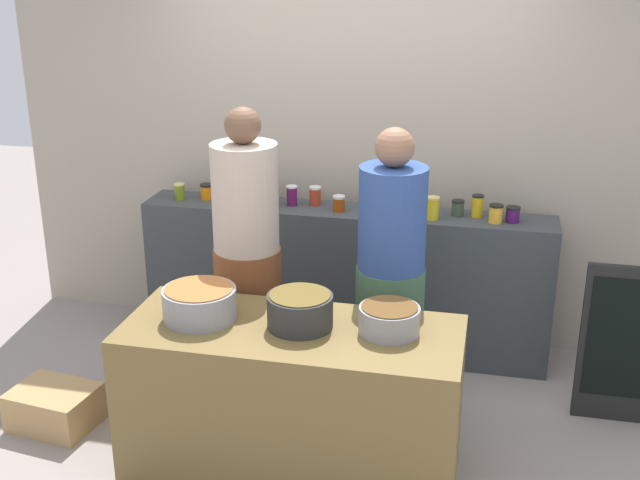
% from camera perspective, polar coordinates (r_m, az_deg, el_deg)
% --- Properties ---
extents(ground, '(12.00, 12.00, 0.00)m').
position_cam_1_polar(ground, '(4.65, -0.97, -13.74)').
color(ground, gray).
extents(storefront_wall, '(4.80, 0.12, 3.00)m').
position_cam_1_polar(storefront_wall, '(5.39, 2.59, 8.42)').
color(storefront_wall, '#B0A390').
rests_on(storefront_wall, ground).
extents(display_shelf, '(2.70, 0.36, 0.99)m').
position_cam_1_polar(display_shelf, '(5.36, 1.76, -2.89)').
color(display_shelf, '#3B4144').
rests_on(display_shelf, ground).
extents(prep_table, '(1.70, 0.70, 0.81)m').
position_cam_1_polar(prep_table, '(4.18, -1.99, -11.32)').
color(prep_table, brown).
rests_on(prep_table, ground).
extents(preserve_jar_0, '(0.07, 0.07, 0.11)m').
position_cam_1_polar(preserve_jar_0, '(5.47, -10.00, 3.43)').
color(preserve_jar_0, olive).
rests_on(preserve_jar_0, display_shelf).
extents(preserve_jar_1, '(0.09, 0.09, 0.11)m').
position_cam_1_polar(preserve_jar_1, '(5.45, -8.10, 3.45)').
color(preserve_jar_1, orange).
rests_on(preserve_jar_1, display_shelf).
extents(preserve_jar_2, '(0.09, 0.09, 0.12)m').
position_cam_1_polar(preserve_jar_2, '(5.43, -6.73, 3.52)').
color(preserve_jar_2, '#B13625').
rests_on(preserve_jar_2, display_shelf).
extents(preserve_jar_3, '(0.08, 0.08, 0.12)m').
position_cam_1_polar(preserve_jar_3, '(5.38, -5.58, 3.44)').
color(preserve_jar_3, '#629726').
rests_on(preserve_jar_3, display_shelf).
extents(preserve_jar_4, '(0.08, 0.08, 0.13)m').
position_cam_1_polar(preserve_jar_4, '(5.35, -4.40, 3.39)').
color(preserve_jar_4, olive).
rests_on(preserve_jar_4, display_shelf).
extents(preserve_jar_5, '(0.08, 0.08, 0.14)m').
position_cam_1_polar(preserve_jar_5, '(5.21, -3.48, 3.01)').
color(preserve_jar_5, '#933619').
rests_on(preserve_jar_5, display_shelf).
extents(preserve_jar_6, '(0.07, 0.07, 0.13)m').
position_cam_1_polar(preserve_jar_6, '(5.27, -2.02, 3.20)').
color(preserve_jar_6, '#5A164C').
rests_on(preserve_jar_6, display_shelf).
extents(preserve_jar_7, '(0.08, 0.08, 0.13)m').
position_cam_1_polar(preserve_jar_7, '(5.27, -0.34, 3.18)').
color(preserve_jar_7, '#A93720').
rests_on(preserve_jar_7, display_shelf).
extents(preserve_jar_8, '(0.08, 0.08, 0.10)m').
position_cam_1_polar(preserve_jar_8, '(5.15, 1.36, 2.64)').
color(preserve_jar_8, '#9B3A0B').
rests_on(preserve_jar_8, display_shelf).
extents(preserve_jar_9, '(0.08, 0.08, 0.12)m').
position_cam_1_polar(preserve_jar_9, '(5.19, 3.79, 2.83)').
color(preserve_jar_9, gold).
rests_on(preserve_jar_9, display_shelf).
extents(preserve_jar_10, '(0.09, 0.09, 0.14)m').
position_cam_1_polar(preserve_jar_10, '(5.17, 5.82, 2.83)').
color(preserve_jar_10, '#5C902F').
rests_on(preserve_jar_10, display_shelf).
extents(preserve_jar_11, '(0.08, 0.08, 0.15)m').
position_cam_1_polar(preserve_jar_11, '(5.03, 8.04, 2.28)').
color(preserve_jar_11, gold).
rests_on(preserve_jar_11, display_shelf).
extents(preserve_jar_12, '(0.08, 0.08, 0.10)m').
position_cam_1_polar(preserve_jar_12, '(5.13, 9.82, 2.27)').
color(preserve_jar_12, '#3A4A38').
rests_on(preserve_jar_12, display_shelf).
extents(preserve_jar_13, '(0.07, 0.07, 0.14)m').
position_cam_1_polar(preserve_jar_13, '(5.13, 11.18, 2.41)').
color(preserve_jar_13, gold).
rests_on(preserve_jar_13, display_shelf).
extents(preserve_jar_14, '(0.09, 0.09, 0.11)m').
position_cam_1_polar(preserve_jar_14, '(5.04, 12.45, 1.85)').
color(preserve_jar_14, gold).
rests_on(preserve_jar_14, display_shelf).
extents(preserve_jar_15, '(0.09, 0.09, 0.10)m').
position_cam_1_polar(preserve_jar_15, '(5.08, 13.61, 1.79)').
color(preserve_jar_15, '#48165C').
rests_on(preserve_jar_15, display_shelf).
extents(cooking_pot_left, '(0.38, 0.38, 0.17)m').
position_cam_1_polar(cooking_pot_left, '(4.10, -8.60, -4.50)').
color(cooking_pot_left, gray).
rests_on(cooking_pot_left, prep_table).
extents(cooking_pot_center, '(0.33, 0.33, 0.17)m').
position_cam_1_polar(cooking_pot_center, '(3.97, -1.44, -5.07)').
color(cooking_pot_center, '#2D2D2D').
rests_on(cooking_pot_center, prep_table).
extents(cooking_pot_right, '(0.30, 0.30, 0.14)m').
position_cam_1_polar(cooking_pot_right, '(3.93, 4.97, -5.69)').
color(cooking_pot_right, gray).
rests_on(cooking_pot_right, prep_table).
extents(cook_with_tongs, '(0.39, 0.39, 1.80)m').
position_cam_1_polar(cook_with_tongs, '(4.60, -5.18, -2.68)').
color(cook_with_tongs, brown).
rests_on(cook_with_tongs, ground).
extents(cook_in_cap, '(0.39, 0.39, 1.72)m').
position_cam_1_polar(cook_in_cap, '(4.47, 5.02, -3.87)').
color(cook_in_cap, '#3F6447').
rests_on(cook_in_cap, ground).
extents(bread_crate, '(0.50, 0.41, 0.23)m').
position_cam_1_polar(bread_crate, '(4.91, -18.43, -11.27)').
color(bread_crate, tan).
rests_on(bread_crate, ground).
extents(chalkboard_sign, '(0.49, 0.05, 0.96)m').
position_cam_1_polar(chalkboard_sign, '(4.85, 20.89, -7.00)').
color(chalkboard_sign, black).
rests_on(chalkboard_sign, ground).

